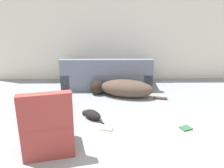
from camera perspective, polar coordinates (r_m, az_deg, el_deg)
The scene contains 8 objects.
wall_back at distance 6.30m, azimuth 0.33°, elevation 12.52°, with size 6.43×0.06×2.58m.
couch at distance 5.91m, azimuth -1.21°, elevation 1.73°, with size 2.07×0.84×0.73m.
dog at distance 5.33m, azimuth 2.57°, elevation -0.98°, with size 1.66×0.75×0.37m.
cat at distance 4.40m, azimuth -4.63°, elevation -6.98°, with size 0.43×0.43×0.16m.
laptop_open at distance 4.77m, azimuth -15.71°, elevation -5.45°, with size 0.47×0.47×0.25m.
book_cream at distance 4.08m, azimuth -1.35°, elevation -10.14°, with size 0.23×0.16×0.02m.
book_green at distance 4.26m, azimuth 16.53°, elevation -9.66°, with size 0.21×0.20×0.02m.
side_chair at distance 3.53m, azimuth -14.46°, elevation -10.22°, with size 0.78×0.73×0.92m.
Camera 1 is at (-0.15, -2.46, 1.99)m, focal length 40.00 mm.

